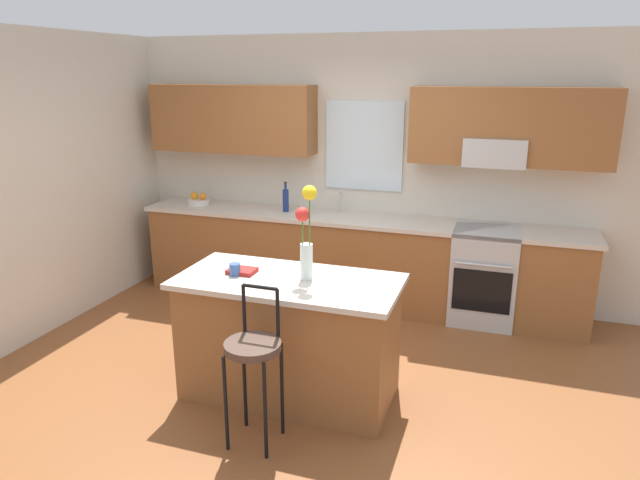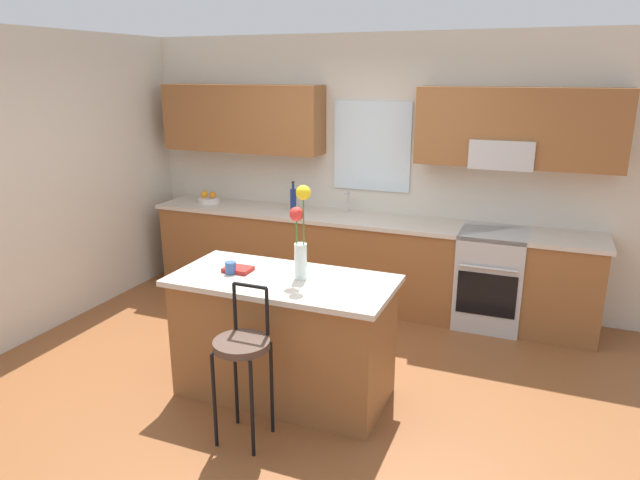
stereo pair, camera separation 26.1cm
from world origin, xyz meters
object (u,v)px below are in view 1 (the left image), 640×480
Objects in this scene: bar_stool_near at (253,353)px; cookbook at (242,271)px; fruit_bowl_oranges at (199,200)px; bottle_olive_oil at (286,200)px; kitchen_island at (289,337)px; mug_ceramic at (235,270)px; oven_range at (484,275)px; flower_vase at (306,233)px.

cookbook is (-0.36, 0.61, 0.30)m from bar_stool_near.
bar_stool_near is at bearing -53.90° from fruit_bowl_oranges.
cookbook is 0.64× the size of bottle_olive_oil.
kitchen_island is 0.64m from mug_ceramic.
kitchen_island is 6.64× the size of fruit_bowl_oranges.
kitchen_island is (-1.27, -1.86, 0.00)m from oven_range.
cookbook is at bearing -52.39° from fruit_bowl_oranges.
bar_stool_near is 11.58× the size of mug_ceramic.
bar_stool_near is 4.34× the size of fruit_bowl_oranges.
fruit_bowl_oranges is (-3.09, 0.02, 0.50)m from oven_range.
bar_stool_near is at bearing -72.67° from bottle_olive_oil.
flower_vase reaches higher than oven_range.
fruit_bowl_oranges is at bearing 179.54° from oven_range.
bottle_olive_oil is at bearing 0.00° from fruit_bowl_oranges.
fruit_bowl_oranges is (-1.81, 1.89, 0.50)m from kitchen_island.
mug_ceramic reaches higher than kitchen_island.
flower_vase is 2.07m from bottle_olive_oil.
mug_ceramic is 1.98m from bottle_olive_oil.
oven_range is 3.13m from fruit_bowl_oranges.
kitchen_island is at bearing -46.12° from fruit_bowl_oranges.
oven_range is 3.83× the size of fruit_bowl_oranges.
fruit_bowl_oranges is (-1.45, 1.88, 0.03)m from cookbook.
bar_stool_near is 2.64m from bottle_olive_oil.
bar_stool_near reaches higher than oven_range.
cookbook reaches higher than oven_range.
kitchen_island is at bearing -0.82° from cookbook.
bar_stool_near is 0.77m from cookbook.
mug_ceramic is 0.45× the size of cookbook.
oven_range is 2.25m from kitchen_island.
fruit_bowl_oranges reaches higher than cookbook.
mug_ceramic is (-0.39, 0.54, 0.33)m from bar_stool_near.
fruit_bowl_oranges reaches higher than oven_range.
oven_range is 1.36× the size of flower_vase.
mug_ceramic is 2.41m from fruit_bowl_oranges.
cookbook is (-0.49, -0.03, -0.32)m from flower_vase.
mug_ceramic reaches higher than cookbook.
flower_vase is 2.70m from fruit_bowl_oranges.
mug_ceramic reaches higher than oven_range.
bar_stool_near is 0.90m from flower_vase.
cookbook is 1.93m from bottle_olive_oil.
bottle_olive_oil is at bearing 179.31° from oven_range.
cookbook is (0.02, 0.06, -0.03)m from mug_ceramic.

